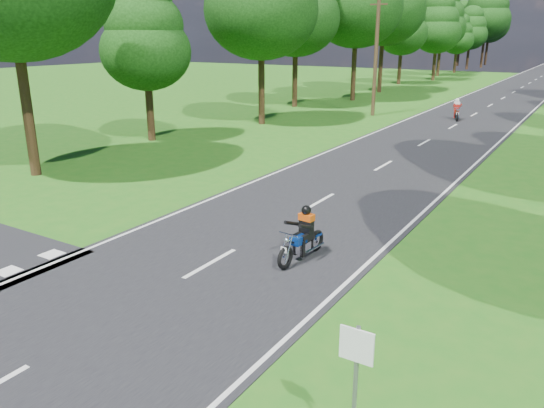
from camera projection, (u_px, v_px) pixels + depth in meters
The scene contains 7 objects.
ground at pixel (153, 296), 11.42m from camera, with size 160.00×160.00×0.00m, color #206316.
main_road at pixel (514, 92), 51.93m from camera, with size 7.00×140.00×0.02m, color black.
road_markings at pixel (509, 94), 50.47m from camera, with size 7.40×140.00×0.01m.
telegraph_pole at pixel (376, 55), 35.87m from camera, with size 1.20×0.26×8.00m.
road_sign at pixel (356, 373), 6.63m from camera, with size 0.45×0.07×2.00m.
rider_near_blue at pixel (302, 234), 13.05m from camera, with size 0.55×1.66×1.38m, color navy, non-canonical shape.
rider_far_red at pixel (457, 109), 34.81m from camera, with size 0.56×1.68×1.40m, color #B6260E, non-canonical shape.
Camera 1 is at (7.59, -7.38, 5.38)m, focal length 35.00 mm.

